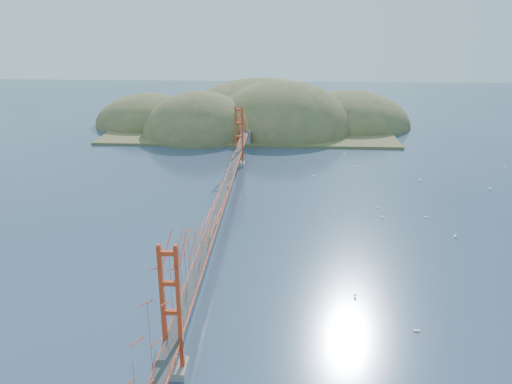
{
  "coord_description": "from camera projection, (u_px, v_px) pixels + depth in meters",
  "views": [
    {
      "loc": [
        8.68,
        -63.56,
        28.12
      ],
      "look_at": [
        4.99,
        0.0,
        5.29
      ],
      "focal_mm": 35.0,
      "sensor_mm": 36.0,
      "label": 1
    }
  ],
  "objects": [
    {
      "name": "ground",
      "position": [
        220.0,
        227.0,
        69.7
      ],
      "size": [
        320.0,
        320.0,
        0.0
      ],
      "primitive_type": "plane",
      "color": "navy",
      "rests_on": "ground"
    },
    {
      "name": "bridge",
      "position": [
        219.0,
        179.0,
        67.5
      ],
      "size": [
        2.2,
        94.4,
        12.0
      ],
      "color": "gray",
      "rests_on": "ground"
    },
    {
      "name": "far_headlands",
      "position": [
        260.0,
        125.0,
        133.96
      ],
      "size": [
        84.0,
        58.0,
        25.0
      ],
      "color": "olive",
      "rests_on": "ground"
    },
    {
      "name": "sailboat_14",
      "position": [
        382.0,
        217.0,
        72.84
      ],
      "size": [
        0.55,
        0.55,
        0.59
      ],
      "color": "white",
      "rests_on": "ground"
    },
    {
      "name": "sailboat_2",
      "position": [
        417.0,
        330.0,
        46.76
      ],
      "size": [
        0.62,
        0.49,
        0.73
      ],
      "color": "white",
      "rests_on": "ground"
    },
    {
      "name": "sailboat_10",
      "position": [
        355.0,
        297.0,
        52.28
      ],
      "size": [
        0.41,
        0.49,
        0.57
      ],
      "color": "white",
      "rests_on": "ground"
    },
    {
      "name": "sailboat_17",
      "position": [
        505.0,
        167.0,
        96.5
      ],
      "size": [
        0.54,
        0.54,
        0.61
      ],
      "color": "white",
      "rests_on": "ground"
    },
    {
      "name": "sailboat_15",
      "position": [
        420.0,
        180.0,
        89.1
      ],
      "size": [
        0.51,
        0.6,
        0.69
      ],
      "color": "white",
      "rests_on": "ground"
    },
    {
      "name": "sailboat_12",
      "position": [
        314.0,
        176.0,
        91.12
      ],
      "size": [
        0.66,
        0.66,
        0.73
      ],
      "color": "white",
      "rests_on": "ground"
    },
    {
      "name": "sailboat_3",
      "position": [
        355.0,
        166.0,
        97.14
      ],
      "size": [
        0.55,
        0.52,
        0.62
      ],
      "color": "white",
      "rests_on": "ground"
    },
    {
      "name": "sailboat_1",
      "position": [
        378.0,
        207.0,
        76.55
      ],
      "size": [
        0.52,
        0.52,
        0.55
      ],
      "color": "white",
      "rests_on": "ground"
    },
    {
      "name": "sailboat_16",
      "position": [
        427.0,
        217.0,
        72.81
      ],
      "size": [
        0.59,
        0.59,
        0.67
      ],
      "color": "white",
      "rests_on": "ground"
    },
    {
      "name": "sailboat_4",
      "position": [
        455.0,
        236.0,
        66.55
      ],
      "size": [
        0.68,
        0.68,
        0.73
      ],
      "color": "white",
      "rests_on": "ground"
    },
    {
      "name": "sailboat_8",
      "position": [
        490.0,
        188.0,
        84.65
      ],
      "size": [
        0.66,
        0.66,
        0.69
      ],
      "color": "white",
      "rests_on": "ground"
    },
    {
      "name": "sailboat_7",
      "position": [
        344.0,
        154.0,
        105.52
      ],
      "size": [
        0.58,
        0.49,
        0.66
      ],
      "color": "white",
      "rests_on": "ground"
    }
  ]
}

